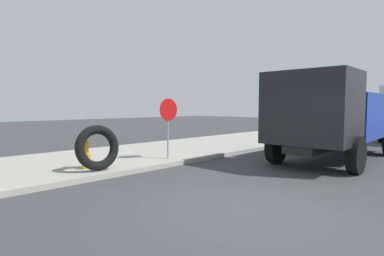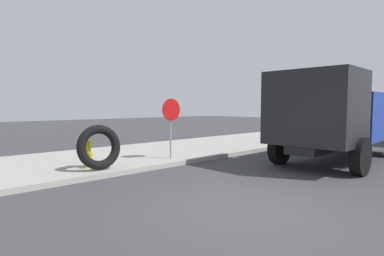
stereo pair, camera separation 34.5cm
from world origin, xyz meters
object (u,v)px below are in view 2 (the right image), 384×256
at_px(fire_hydrant, 88,152).
at_px(dump_truck_blue, 342,116).
at_px(loose_tire, 99,147).
at_px(stop_sign, 171,117).

relative_size(fire_hydrant, dump_truck_blue, 0.12).
distance_m(loose_tire, dump_truck_blue, 8.34).
bearing_deg(dump_truck_blue, loose_tire, 153.53).
distance_m(loose_tire, stop_sign, 2.79).
xyz_separation_m(loose_tire, stop_sign, (2.67, 0.09, 0.78)).
relative_size(fire_hydrant, loose_tire, 0.67).
xyz_separation_m(fire_hydrant, stop_sign, (2.79, -0.41, 0.98)).
height_order(fire_hydrant, dump_truck_blue, dump_truck_blue).
height_order(loose_tire, stop_sign, stop_sign).
height_order(fire_hydrant, stop_sign, stop_sign).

